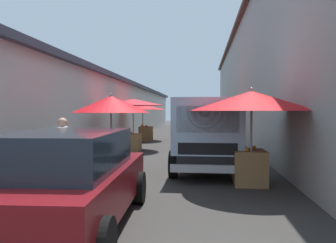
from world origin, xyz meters
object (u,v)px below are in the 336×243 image
fruit_stall_far_left (143,112)px  fruit_stall_near_left (111,112)px  fruit_stall_near_right (251,110)px  delivery_truck (207,137)px  hatchback_car (68,179)px  fruit_stall_far_right (133,109)px  vendor_by_crates (63,147)px  fruit_stall_mid_lane (206,113)px

fruit_stall_far_left → fruit_stall_near_left: (-10.32, -0.99, 0.01)m
fruit_stall_near_right → delivery_truck: fruit_stall_near_right is taller
fruit_stall_far_left → delivery_truck: bearing=-160.1°
fruit_stall_far_left → hatchback_car: fruit_stall_far_left is taller
fruit_stall_near_right → fruit_stall_far_right: 7.89m
fruit_stall_far_right → vendor_by_crates: fruit_stall_far_right is taller
fruit_stall_mid_lane → hatchback_car: bearing=171.1°
fruit_stall_far_right → fruit_stall_near_left: 5.51m
fruit_stall_far_right → hatchback_car: (-9.74, -1.11, -1.12)m
fruit_stall_near_right → fruit_stall_mid_lane: size_ratio=1.26×
fruit_stall_far_left → hatchback_car: size_ratio=0.69×
fruit_stall_far_right → delivery_truck: (-5.21, -3.22, -0.82)m
fruit_stall_near_right → vendor_by_crates: size_ratio=1.79×
fruit_stall_far_left → fruit_stall_near_right: bearing=-158.1°
fruit_stall_mid_lane → hatchback_car: size_ratio=0.57×
hatchback_car → delivery_truck: size_ratio=0.81×
vendor_by_crates → fruit_stall_near_right: bearing=-84.9°
fruit_stall_near_left → hatchback_car: fruit_stall_near_left is taller
fruit_stall_far_right → vendor_by_crates: bearing=178.7°
hatchback_car → fruit_stall_near_right: bearing=-45.4°
fruit_stall_mid_lane → hatchback_car: (-13.65, 2.15, -0.89)m
fruit_stall_far_right → fruit_stall_near_left: bearing=-174.1°
hatchback_car → delivery_truck: 5.00m
fruit_stall_far_left → vendor_by_crates: 11.94m
hatchback_car → delivery_truck: (4.52, -2.11, 0.30)m
hatchback_car → delivery_truck: delivery_truck is taller
fruit_stall_far_right → vendor_by_crates: (-7.06, 0.16, -0.94)m
fruit_stall_mid_lane → fruit_stall_near_left: (-9.38, 2.69, 0.11)m
fruit_stall_far_right → fruit_stall_far_left: bearing=5.0°
delivery_truck → vendor_by_crates: size_ratio=3.09×
hatchback_car → vendor_by_crates: size_ratio=2.50×
fruit_stall_near_left → fruit_stall_near_right: bearing=-108.1°
fruit_stall_near_right → fruit_stall_mid_lane: 10.62m
fruit_stall_far_right → delivery_truck: 6.18m
fruit_stall_far_left → fruit_stall_near_left: size_ratio=1.22×
fruit_stall_far_right → fruit_stall_mid_lane: bearing=-39.8°
fruit_stall_far_left → fruit_stall_near_right: size_ratio=0.96×
fruit_stall_near_left → hatchback_car: size_ratio=0.56×
hatchback_car → vendor_by_crates: 2.96m
fruit_stall_mid_lane → delivery_truck: 9.14m
vendor_by_crates → fruit_stall_mid_lane: bearing=-17.3°
fruit_stall_near_right → fruit_stall_far_right: fruit_stall_far_right is taller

